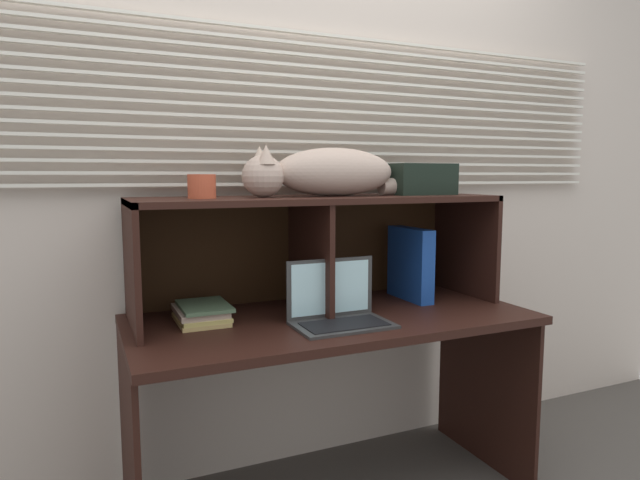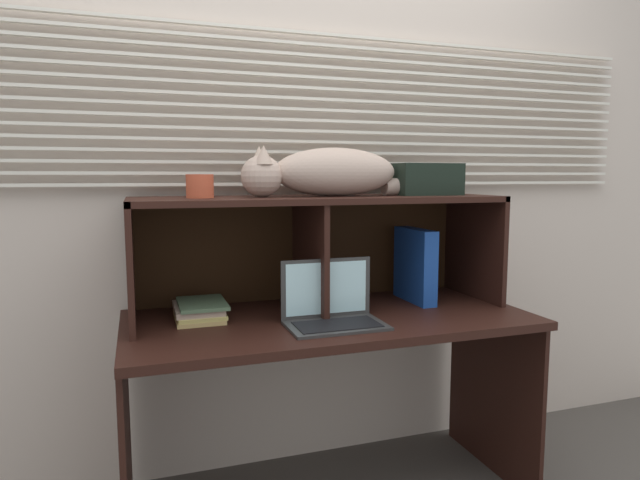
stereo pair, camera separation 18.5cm
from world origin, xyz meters
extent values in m
cube|color=beige|center=(0.00, 0.55, 1.25)|extent=(4.40, 0.04, 2.50)
cube|color=silver|center=(0.00, 0.50, 1.18)|extent=(3.12, 0.02, 0.01)
cube|color=silver|center=(0.00, 0.50, 1.22)|extent=(3.12, 0.02, 0.01)
cube|color=silver|center=(0.00, 0.50, 1.26)|extent=(3.12, 0.02, 0.01)
cube|color=silver|center=(0.00, 0.50, 1.31)|extent=(3.12, 0.02, 0.01)
cube|color=silver|center=(0.00, 0.50, 1.35)|extent=(3.12, 0.02, 0.01)
cube|color=silver|center=(0.00, 0.50, 1.39)|extent=(3.12, 0.02, 0.01)
cube|color=silver|center=(0.00, 0.50, 1.43)|extent=(3.12, 0.02, 0.01)
cube|color=silver|center=(0.00, 0.50, 1.48)|extent=(3.12, 0.02, 0.01)
cube|color=silver|center=(0.00, 0.50, 1.52)|extent=(3.12, 0.02, 0.01)
cube|color=silver|center=(0.00, 0.50, 1.56)|extent=(3.12, 0.02, 0.01)
cube|color=silver|center=(0.00, 0.50, 1.60)|extent=(3.12, 0.02, 0.01)
cube|color=silver|center=(0.00, 0.50, 1.65)|extent=(3.12, 0.02, 0.01)
cube|color=silver|center=(0.00, 0.50, 1.69)|extent=(3.12, 0.02, 0.01)
cube|color=silver|center=(0.00, 0.50, 1.73)|extent=(3.12, 0.02, 0.01)
cube|color=silver|center=(0.00, 0.50, 1.77)|extent=(3.12, 0.02, 0.01)
cube|color=black|center=(0.00, 0.18, 0.69)|extent=(1.44, 0.67, 0.03)
cube|color=black|center=(-0.71, 0.18, 0.34)|extent=(0.02, 0.60, 0.68)
cube|color=black|center=(0.71, 0.18, 0.34)|extent=(0.02, 0.60, 0.68)
cube|color=black|center=(0.00, 0.29, 1.12)|extent=(1.37, 0.42, 0.02)
cube|color=black|center=(-0.68, 0.29, 0.92)|extent=(0.02, 0.42, 0.43)
cube|color=black|center=(0.68, 0.29, 0.92)|extent=(0.02, 0.42, 0.43)
cube|color=black|center=(-0.04, 0.29, 0.91)|extent=(0.02, 0.40, 0.40)
cube|color=black|center=(0.00, 0.50, 0.92)|extent=(1.37, 0.01, 0.43)
ellipsoid|color=#BBA191|center=(0.06, 0.29, 1.23)|extent=(0.48, 0.19, 0.18)
sphere|color=#BBA191|center=(-0.22, 0.29, 1.21)|extent=(0.15, 0.15, 0.15)
cone|color=#BCA290|center=(-0.22, 0.25, 1.28)|extent=(0.07, 0.07, 0.07)
cone|color=#BBA490|center=(-0.22, 0.33, 1.28)|extent=(0.07, 0.07, 0.07)
cylinder|color=#BBA191|center=(0.39, 0.29, 1.17)|extent=(0.25, 0.07, 0.07)
cube|color=#333333|center=(-0.03, 0.03, 0.71)|extent=(0.33, 0.21, 0.01)
cube|color=#333333|center=(-0.03, 0.13, 0.82)|extent=(0.33, 0.01, 0.21)
cube|color=#B2E0EA|center=(-0.03, 0.13, 0.82)|extent=(0.29, 0.00, 0.18)
cube|color=black|center=(-0.03, 0.02, 0.72)|extent=(0.28, 0.15, 0.00)
cube|color=#18429B|center=(0.40, 0.29, 0.86)|extent=(0.06, 0.26, 0.29)
cube|color=tan|center=(-0.45, 0.28, 0.72)|extent=(0.16, 0.23, 0.02)
cube|color=tan|center=(-0.45, 0.28, 0.73)|extent=(0.16, 0.23, 0.01)
cube|color=gray|center=(-0.46, 0.29, 0.75)|extent=(0.16, 0.23, 0.02)
cube|color=#4B6549|center=(-0.44, 0.28, 0.76)|extent=(0.16, 0.23, 0.01)
cylinder|color=#BE4C30|center=(-0.44, 0.29, 1.18)|extent=(0.09, 0.09, 0.08)
cube|color=black|center=(0.44, 0.29, 1.20)|extent=(0.26, 0.16, 0.13)
camera|label=1|loc=(-0.82, -1.57, 1.21)|focal=30.59mm
camera|label=2|loc=(-0.65, -1.63, 1.21)|focal=30.59mm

